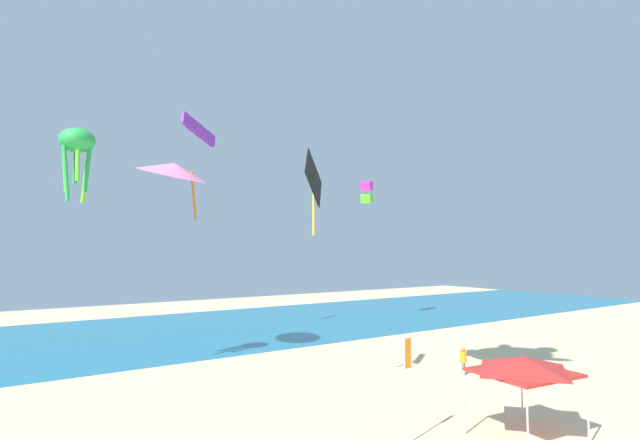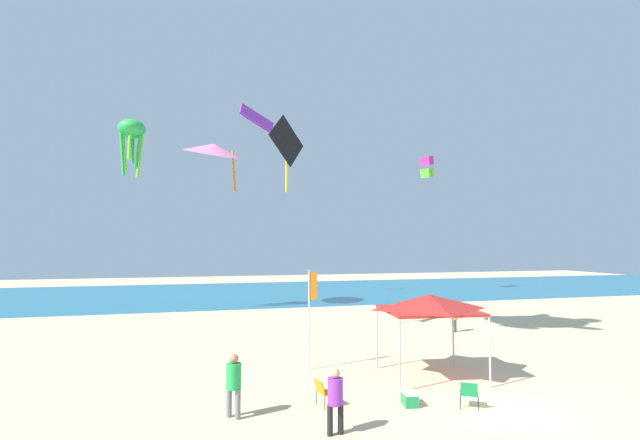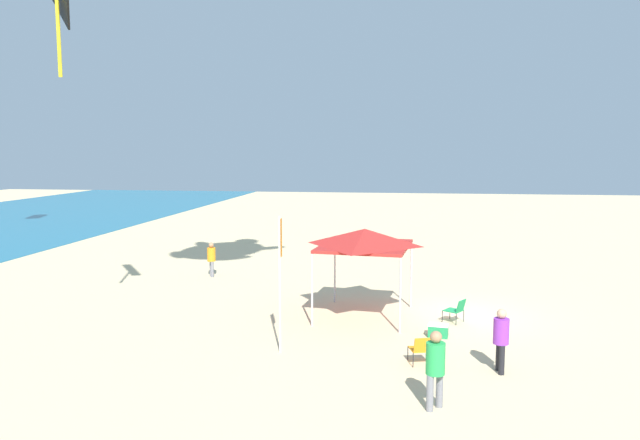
{
  "view_description": "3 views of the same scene",
  "coord_description": "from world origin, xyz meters",
  "px_view_note": "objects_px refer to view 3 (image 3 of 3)",
  "views": [
    {
      "loc": [
        -17.16,
        -7.4,
        7.06
      ],
      "look_at": [
        -1.74,
        15.45,
        8.93
      ],
      "focal_mm": 26.33,
      "sensor_mm": 36.0,
      "label": 1
    },
    {
      "loc": [
        -8.71,
        -11.74,
        4.93
      ],
      "look_at": [
        -1.74,
        15.13,
        6.54
      ],
      "focal_mm": 24.55,
      "sensor_mm": 36.0,
      "label": 2
    },
    {
      "loc": [
        -20.98,
        1.98,
        5.78
      ],
      "look_at": [
        0.43,
        5.05,
        3.24
      ],
      "focal_mm": 33.64,
      "sensor_mm": 36.0,
      "label": 3
    }
  ],
  "objects_px": {
    "folding_chair_left_of_tent": "(421,348)",
    "folding_chair_right_of_tent": "(456,309)",
    "cooler_box": "(438,330)",
    "banner_flag": "(280,271)",
    "person_kite_handler": "(211,257)",
    "person_far_stroller": "(501,335)",
    "person_near_umbrella": "(435,364)",
    "canopy_tent": "(365,239)"
  },
  "relations": [
    {
      "from": "folding_chair_right_of_tent",
      "to": "canopy_tent",
      "type": "bearing_deg",
      "value": -63.79
    },
    {
      "from": "canopy_tent",
      "to": "person_far_stroller",
      "type": "bearing_deg",
      "value": -141.25
    },
    {
      "from": "banner_flag",
      "to": "person_kite_handler",
      "type": "relative_size",
      "value": 2.49
    },
    {
      "from": "folding_chair_right_of_tent",
      "to": "banner_flag",
      "type": "bearing_deg",
      "value": -21.6
    },
    {
      "from": "canopy_tent",
      "to": "person_kite_handler",
      "type": "bearing_deg",
      "value": 52.96
    },
    {
      "from": "person_kite_handler",
      "to": "cooler_box",
      "type": "bearing_deg",
      "value": -155.8
    },
    {
      "from": "canopy_tent",
      "to": "person_near_umbrella",
      "type": "distance_m",
      "value": 7.82
    },
    {
      "from": "canopy_tent",
      "to": "folding_chair_left_of_tent",
      "type": "relative_size",
      "value": 4.45
    },
    {
      "from": "cooler_box",
      "to": "person_kite_handler",
      "type": "relative_size",
      "value": 0.42
    },
    {
      "from": "canopy_tent",
      "to": "folding_chair_left_of_tent",
      "type": "height_order",
      "value": "canopy_tent"
    },
    {
      "from": "folding_chair_left_of_tent",
      "to": "banner_flag",
      "type": "distance_m",
      "value": 4.43
    },
    {
      "from": "cooler_box",
      "to": "banner_flag",
      "type": "bearing_deg",
      "value": 114.48
    },
    {
      "from": "cooler_box",
      "to": "person_kite_handler",
      "type": "xyz_separation_m",
      "value": [
        7.58,
        9.82,
        0.73
      ]
    },
    {
      "from": "folding_chair_left_of_tent",
      "to": "banner_flag",
      "type": "height_order",
      "value": "banner_flag"
    },
    {
      "from": "folding_chair_left_of_tent",
      "to": "folding_chair_right_of_tent",
      "type": "distance_m",
      "value": 4.4
    },
    {
      "from": "folding_chair_left_of_tent",
      "to": "banner_flag",
      "type": "relative_size",
      "value": 0.21
    },
    {
      "from": "cooler_box",
      "to": "person_kite_handler",
      "type": "distance_m",
      "value": 12.43
    },
    {
      "from": "canopy_tent",
      "to": "cooler_box",
      "type": "xyz_separation_m",
      "value": [
        -2.02,
        -2.44,
        -2.54
      ]
    },
    {
      "from": "folding_chair_left_of_tent",
      "to": "cooler_box",
      "type": "height_order",
      "value": "folding_chair_left_of_tent"
    },
    {
      "from": "canopy_tent",
      "to": "folding_chair_right_of_tent",
      "type": "xyz_separation_m",
      "value": [
        -0.37,
        -3.12,
        -2.27
      ]
    },
    {
      "from": "cooler_box",
      "to": "person_near_umbrella",
      "type": "bearing_deg",
      "value": 176.18
    },
    {
      "from": "cooler_box",
      "to": "canopy_tent",
      "type": "bearing_deg",
      "value": 50.44
    },
    {
      "from": "person_far_stroller",
      "to": "cooler_box",
      "type": "bearing_deg",
      "value": 20.99
    },
    {
      "from": "folding_chair_right_of_tent",
      "to": "banner_flag",
      "type": "height_order",
      "value": "banner_flag"
    },
    {
      "from": "folding_chair_left_of_tent",
      "to": "person_kite_handler",
      "type": "bearing_deg",
      "value": -63.11
    },
    {
      "from": "cooler_box",
      "to": "person_near_umbrella",
      "type": "xyz_separation_m",
      "value": [
        -5.33,
        0.36,
        0.86
      ]
    },
    {
      "from": "banner_flag",
      "to": "cooler_box",
      "type": "bearing_deg",
      "value": -65.52
    },
    {
      "from": "folding_chair_left_of_tent",
      "to": "person_far_stroller",
      "type": "relative_size",
      "value": 0.48
    },
    {
      "from": "person_near_umbrella",
      "to": "canopy_tent",
      "type": "bearing_deg",
      "value": 58.91
    },
    {
      "from": "folding_chair_right_of_tent",
      "to": "folding_chair_left_of_tent",
      "type": "bearing_deg",
      "value": 16.28
    },
    {
      "from": "folding_chair_left_of_tent",
      "to": "person_kite_handler",
      "type": "distance_m",
      "value": 13.72
    },
    {
      "from": "folding_chair_left_of_tent",
      "to": "banner_flag",
      "type": "bearing_deg",
      "value": -22.39
    },
    {
      "from": "cooler_box",
      "to": "banner_flag",
      "type": "distance_m",
      "value": 5.46
    },
    {
      "from": "cooler_box",
      "to": "person_kite_handler",
      "type": "bearing_deg",
      "value": 52.32
    },
    {
      "from": "person_near_umbrella",
      "to": "person_kite_handler",
      "type": "bearing_deg",
      "value": 79.3
    },
    {
      "from": "canopy_tent",
      "to": "person_far_stroller",
      "type": "relative_size",
      "value": 2.14
    },
    {
      "from": "folding_chair_right_of_tent",
      "to": "person_kite_handler",
      "type": "distance_m",
      "value": 12.07
    },
    {
      "from": "canopy_tent",
      "to": "folding_chair_left_of_tent",
      "type": "bearing_deg",
      "value": -157.99
    },
    {
      "from": "person_near_umbrella",
      "to": "person_far_stroller",
      "type": "xyz_separation_m",
      "value": [
        2.51,
        -1.8,
        -0.06
      ]
    },
    {
      "from": "cooler_box",
      "to": "person_near_umbrella",
      "type": "height_order",
      "value": "person_near_umbrella"
    },
    {
      "from": "folding_chair_left_of_tent",
      "to": "person_far_stroller",
      "type": "bearing_deg",
      "value": 157.5
    },
    {
      "from": "canopy_tent",
      "to": "cooler_box",
      "type": "bearing_deg",
      "value": -129.56
    }
  ]
}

